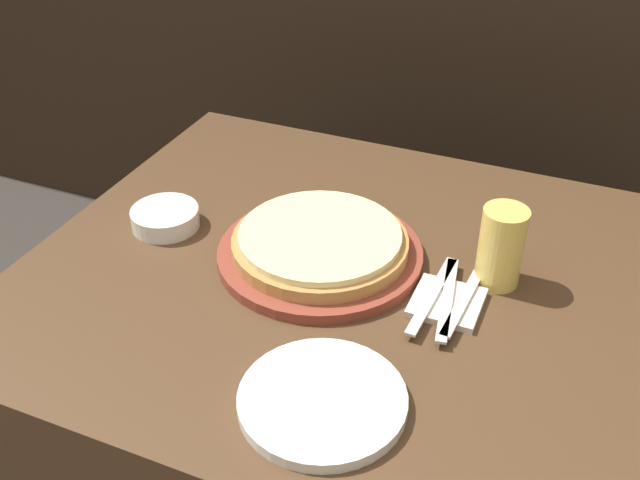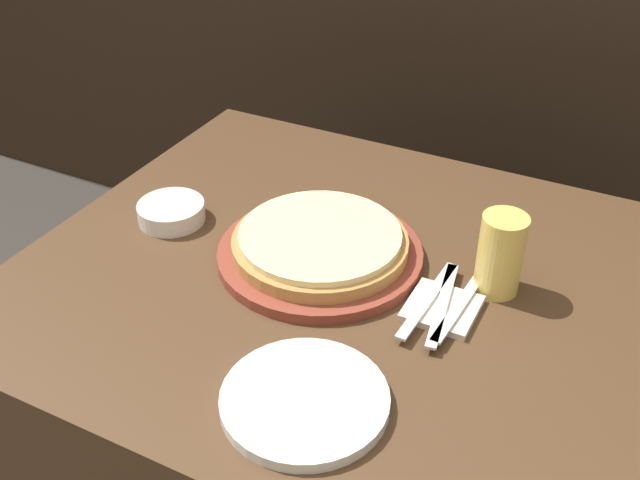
{
  "view_description": "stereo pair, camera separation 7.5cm",
  "coord_description": "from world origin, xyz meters",
  "px_view_note": "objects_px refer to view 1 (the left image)",
  "views": [
    {
      "loc": [
        0.34,
        -0.97,
        1.54
      ],
      "look_at": [
        -0.08,
        0.02,
        0.81
      ],
      "focal_mm": 42.0,
      "sensor_mm": 36.0,
      "label": 1
    },
    {
      "loc": [
        0.4,
        -0.93,
        1.54
      ],
      "look_at": [
        -0.08,
        0.02,
        0.81
      ],
      "focal_mm": 42.0,
      "sensor_mm": 36.0,
      "label": 2
    }
  ],
  "objects_px": {
    "side_bowl": "(164,219)",
    "spoon": "(463,302)",
    "fork": "(432,295)",
    "beer_glass": "(502,244)",
    "dinner_knife": "(447,299)",
    "dinner_plate": "(322,400)",
    "pizza_on_board": "(320,247)"
  },
  "relations": [
    {
      "from": "beer_glass",
      "to": "dinner_knife",
      "type": "bearing_deg",
      "value": -121.55
    },
    {
      "from": "fork",
      "to": "dinner_knife",
      "type": "xyz_separation_m",
      "value": [
        0.02,
        0.0,
        0.0
      ]
    },
    {
      "from": "pizza_on_board",
      "to": "beer_glass",
      "type": "bearing_deg",
      "value": 10.84
    },
    {
      "from": "dinner_plate",
      "to": "fork",
      "type": "xyz_separation_m",
      "value": [
        0.08,
        0.28,
        0.01
      ]
    },
    {
      "from": "dinner_plate",
      "to": "spoon",
      "type": "relative_size",
      "value": 1.28
    },
    {
      "from": "side_bowl",
      "to": "dinner_knife",
      "type": "xyz_separation_m",
      "value": [
        0.55,
        -0.02,
        -0.0
      ]
    },
    {
      "from": "side_bowl",
      "to": "spoon",
      "type": "xyz_separation_m",
      "value": [
        0.57,
        -0.02,
        -0.0
      ]
    },
    {
      "from": "beer_glass",
      "to": "fork",
      "type": "bearing_deg",
      "value": -131.15
    },
    {
      "from": "dinner_knife",
      "to": "spoon",
      "type": "height_order",
      "value": "same"
    },
    {
      "from": "side_bowl",
      "to": "dinner_knife",
      "type": "bearing_deg",
      "value": -2.06
    },
    {
      "from": "pizza_on_board",
      "to": "spoon",
      "type": "relative_size",
      "value": 1.95
    },
    {
      "from": "beer_glass",
      "to": "side_bowl",
      "type": "relative_size",
      "value": 1.11
    },
    {
      "from": "dinner_plate",
      "to": "spoon",
      "type": "xyz_separation_m",
      "value": [
        0.13,
        0.28,
        0.01
      ]
    },
    {
      "from": "pizza_on_board",
      "to": "side_bowl",
      "type": "bearing_deg",
      "value": -176.37
    },
    {
      "from": "dinner_plate",
      "to": "pizza_on_board",
      "type": "bearing_deg",
      "value": 113.5
    },
    {
      "from": "beer_glass",
      "to": "dinner_knife",
      "type": "height_order",
      "value": "beer_glass"
    },
    {
      "from": "pizza_on_board",
      "to": "dinner_plate",
      "type": "xyz_separation_m",
      "value": [
        0.14,
        -0.32,
        -0.02
      ]
    },
    {
      "from": "beer_glass",
      "to": "spoon",
      "type": "height_order",
      "value": "beer_glass"
    },
    {
      "from": "side_bowl",
      "to": "spoon",
      "type": "relative_size",
      "value": 0.69
    },
    {
      "from": "beer_glass",
      "to": "dinner_knife",
      "type": "distance_m",
      "value": 0.13
    },
    {
      "from": "pizza_on_board",
      "to": "dinner_plate",
      "type": "relative_size",
      "value": 1.53
    },
    {
      "from": "side_bowl",
      "to": "spoon",
      "type": "distance_m",
      "value": 0.57
    },
    {
      "from": "beer_glass",
      "to": "side_bowl",
      "type": "xyz_separation_m",
      "value": [
        -0.6,
        -0.08,
        -0.06
      ]
    },
    {
      "from": "fork",
      "to": "spoon",
      "type": "relative_size",
      "value": 1.17
    },
    {
      "from": "beer_glass",
      "to": "dinner_plate",
      "type": "bearing_deg",
      "value": -113.29
    },
    {
      "from": "pizza_on_board",
      "to": "dinner_knife",
      "type": "height_order",
      "value": "pizza_on_board"
    },
    {
      "from": "side_bowl",
      "to": "pizza_on_board",
      "type": "bearing_deg",
      "value": 3.63
    },
    {
      "from": "dinner_plate",
      "to": "dinner_knife",
      "type": "xyz_separation_m",
      "value": [
        0.1,
        0.28,
        0.01
      ]
    },
    {
      "from": "dinner_knife",
      "to": "dinner_plate",
      "type": "bearing_deg",
      "value": -110.13
    },
    {
      "from": "side_bowl",
      "to": "spoon",
      "type": "bearing_deg",
      "value": -1.97
    },
    {
      "from": "dinner_plate",
      "to": "spoon",
      "type": "height_order",
      "value": "dinner_plate"
    },
    {
      "from": "dinner_plate",
      "to": "side_bowl",
      "type": "relative_size",
      "value": 1.86
    }
  ]
}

